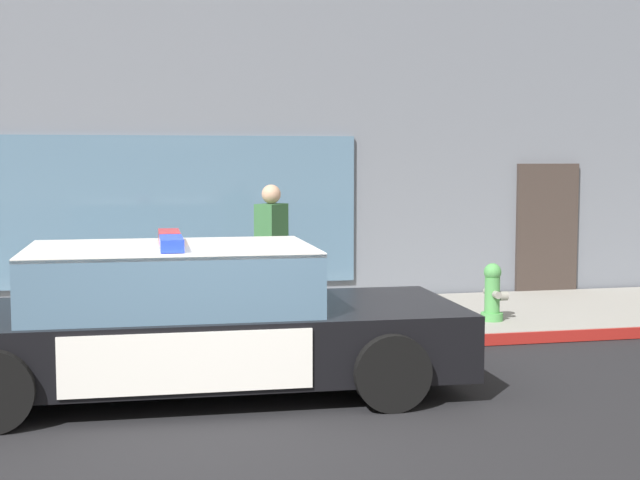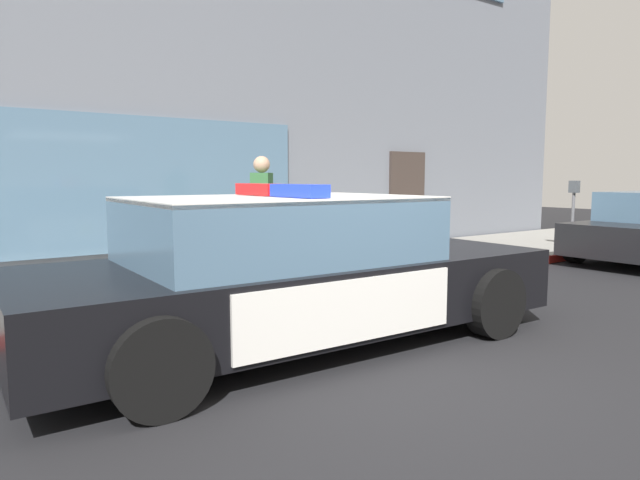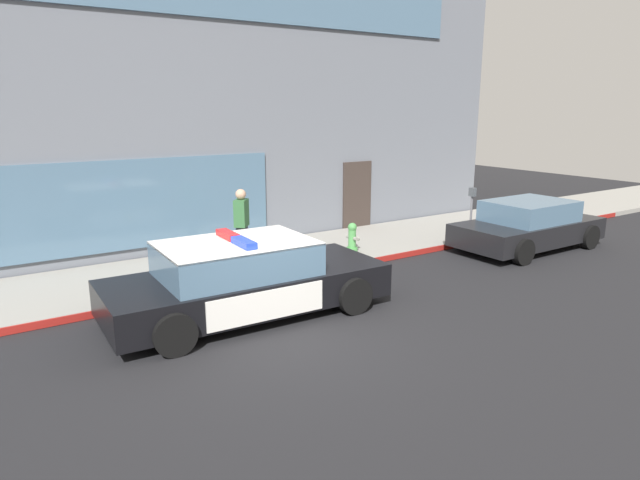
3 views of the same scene
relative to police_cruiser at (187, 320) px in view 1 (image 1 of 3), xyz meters
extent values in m
plane|color=black|center=(0.20, -1.07, -0.68)|extent=(48.00, 48.00, 0.00)
cube|color=gray|center=(0.20, 2.86, -0.61)|extent=(48.00, 3.04, 0.15)
cube|color=maroon|center=(0.20, 1.33, -0.61)|extent=(28.80, 0.04, 0.14)
cube|color=slate|center=(-1.86, 9.24, 3.67)|extent=(25.66, 9.61, 8.70)
cube|color=#382D28|center=(5.83, 4.40, 0.37)|extent=(1.00, 0.08, 2.10)
cube|color=black|center=(0.06, 0.00, -0.18)|extent=(5.06, 2.09, 0.60)
cube|color=silver|center=(1.66, -0.05, -0.02)|extent=(1.76, 1.96, 0.05)
cube|color=silver|center=(-0.01, 0.99, -0.18)|extent=(2.10, 0.09, 0.51)
cube|color=silver|center=(-0.07, -0.98, -0.18)|extent=(2.10, 0.09, 0.51)
cube|color=yellow|center=(-0.01, 1.00, -0.18)|extent=(0.22, 0.02, 0.26)
cube|color=slate|center=(-0.14, 0.00, 0.39)|extent=(2.65, 1.83, 0.60)
cube|color=silver|center=(-0.14, 0.00, 0.68)|extent=(2.65, 1.83, 0.04)
cube|color=red|center=(-0.13, 0.35, 0.76)|extent=(0.22, 0.67, 0.11)
cube|color=blue|center=(-0.15, -0.35, 0.76)|extent=(0.22, 0.67, 0.11)
cylinder|color=black|center=(1.74, 0.92, -0.34)|extent=(0.69, 0.24, 0.68)
cylinder|color=black|center=(1.68, -1.02, -0.34)|extent=(0.69, 0.24, 0.68)
cylinder|color=black|center=(-1.56, 1.02, -0.34)|extent=(0.69, 0.24, 0.68)
cylinder|color=#4C994C|center=(3.96, 2.11, -0.48)|extent=(0.28, 0.28, 0.10)
cylinder|color=#4C994C|center=(3.96, 2.11, -0.21)|extent=(0.19, 0.19, 0.45)
sphere|color=#4C994C|center=(3.96, 2.11, 0.09)|extent=(0.22, 0.22, 0.22)
cylinder|color=gray|center=(3.96, 2.11, 0.16)|extent=(0.06, 0.06, 0.05)
cylinder|color=gray|center=(3.96, 1.97, -0.18)|extent=(0.09, 0.10, 0.09)
cylinder|color=gray|center=(3.96, 2.26, -0.18)|extent=(0.09, 0.10, 0.09)
cylinder|color=gray|center=(4.11, 2.11, -0.22)|extent=(0.10, 0.12, 0.12)
cylinder|color=#23232D|center=(1.26, 2.74, -0.11)|extent=(0.28, 0.28, 0.85)
cube|color=#336638|center=(1.26, 2.74, 0.63)|extent=(0.46, 0.47, 0.62)
sphere|color=tan|center=(1.26, 2.74, 1.06)|extent=(0.24, 0.24, 0.24)
camera|label=1|loc=(-0.61, -8.47, 1.52)|focal=51.20mm
camera|label=2|loc=(-2.82, -4.35, 0.87)|focal=31.46mm
camera|label=3|loc=(-4.02, -8.56, 2.98)|focal=30.88mm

